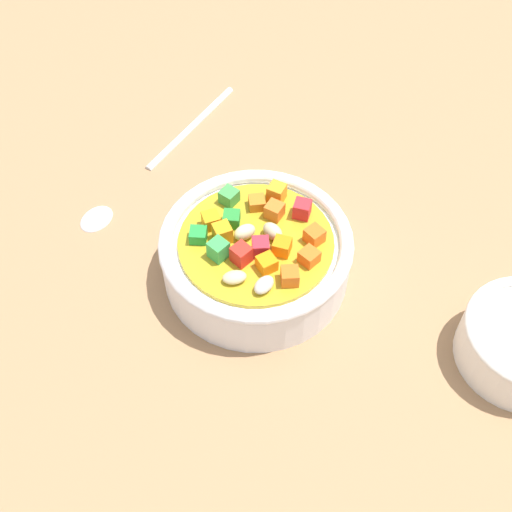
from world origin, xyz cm
name	(u,v)px	position (x,y,z in cm)	size (l,w,h in cm)	color
ground_plane	(256,280)	(0.00, 0.00, -1.00)	(140.00, 140.00, 2.00)	#9E754F
soup_bowl_main	(256,254)	(0.00, 0.00, 2.69)	(15.49, 15.49, 5.97)	white
spoon	(144,170)	(-6.82, 14.48, 0.43)	(18.75, 16.72, 0.97)	silver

